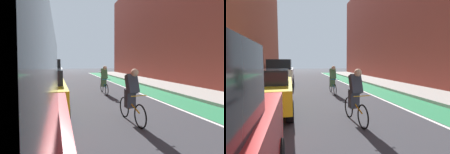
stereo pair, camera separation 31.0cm
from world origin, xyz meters
TOP-DOWN VIEW (x-y plane):
  - ground_plane at (0.00, 12.88)m, footprint 74.26×74.26m
  - bike_lane_paint at (3.15, 14.88)m, footprint 1.60×33.75m
  - lane_divider_stripe at (2.25, 14.88)m, footprint 0.12×33.75m
  - sidewalk_right at (5.28, 14.88)m, footprint 2.68×33.75m
  - building_facade_right at (7.82, 16.88)m, footprint 2.40×29.75m
  - parked_sedan_yellow_cab at (-2.89, 10.18)m, footprint 2.08×4.64m
  - parked_suv_white at (-2.90, 17.36)m, footprint 1.94×4.53m
  - cyclist_mid at (-0.09, 8.06)m, footprint 0.48×1.72m
  - cyclist_trailing at (0.26, 12.92)m, footprint 0.48×1.66m

SIDE VIEW (x-z plane):
  - ground_plane at x=0.00m, z-range 0.00..0.00m
  - bike_lane_paint at x=3.15m, z-range 0.00..0.00m
  - lane_divider_stripe at x=2.25m, z-range 0.00..0.00m
  - sidewalk_right at x=5.28m, z-range 0.00..0.14m
  - parked_sedan_yellow_cab at x=-2.89m, z-range 0.02..1.55m
  - cyclist_trailing at x=0.26m, z-range 0.05..1.63m
  - cyclist_mid at x=-0.09m, z-range 0.04..1.66m
  - parked_suv_white at x=-2.90m, z-range 0.03..2.01m
  - building_facade_right at x=7.82m, z-range 0.00..11.27m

